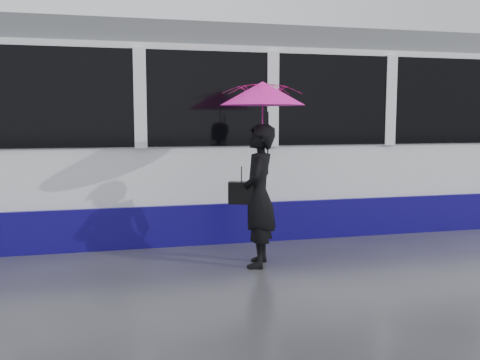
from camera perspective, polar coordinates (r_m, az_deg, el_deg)
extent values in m
plane|color=#2F2F34|center=(7.18, 3.13, -8.88)|extent=(90.00, 90.00, 0.00)
cube|color=#3F3D38|center=(8.84, -0.30, -5.85)|extent=(34.00, 0.07, 0.02)
cube|color=#3F3D38|center=(10.22, -2.24, -4.16)|extent=(34.00, 0.07, 0.02)
cube|color=white|center=(9.59, 4.11, 4.25)|extent=(24.00, 2.40, 2.95)
cube|color=#100862|center=(9.72, 4.05, -2.93)|extent=(24.00, 2.56, 0.62)
cube|color=black|center=(9.59, 4.14, 8.28)|extent=(23.00, 2.48, 1.40)
cube|color=#575A5E|center=(9.67, 4.19, 14.07)|extent=(23.60, 2.20, 0.35)
imported|color=black|center=(6.89, 1.97, -1.70)|extent=(0.65, 0.78, 1.84)
imported|color=#F0146C|center=(6.83, 2.41, 6.81)|extent=(1.30, 1.31, 0.92)
cone|color=#F0146C|center=(6.84, 2.42, 9.22)|extent=(1.39, 1.39, 0.30)
cylinder|color=black|center=(6.85, 2.43, 10.67)|extent=(0.01, 0.01, 0.07)
cylinder|color=black|center=(6.88, 2.99, 3.93)|extent=(0.02, 0.02, 0.81)
cube|color=black|center=(6.84, 0.16, -1.38)|extent=(0.36, 0.25, 0.29)
cylinder|color=black|center=(6.82, 0.16, 0.56)|extent=(0.01, 0.01, 0.18)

